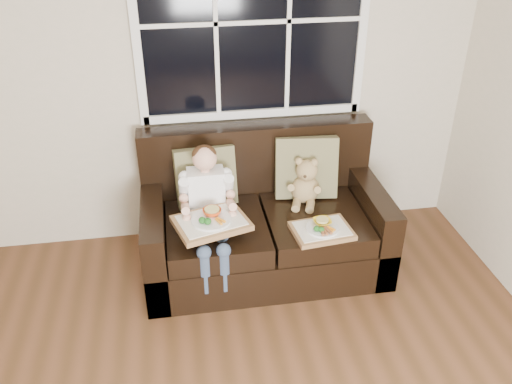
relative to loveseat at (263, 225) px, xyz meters
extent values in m
cube|color=#BEB69D|center=(-0.62, 0.48, 1.04)|extent=(4.50, 0.02, 2.70)
cube|color=black|center=(0.00, 0.47, 1.34)|extent=(1.50, 0.02, 1.25)
cube|color=white|center=(0.00, 0.45, 0.69)|extent=(1.58, 0.04, 0.06)
cube|color=white|center=(-0.78, 0.45, 1.34)|extent=(0.06, 0.04, 1.37)
cube|color=white|center=(0.78, 0.45, 1.34)|extent=(0.06, 0.04, 1.37)
cube|color=white|center=(0.00, 0.45, 1.34)|extent=(1.50, 0.03, 0.03)
cube|color=black|center=(0.00, -0.07, -0.16)|extent=(1.70, 0.90, 0.30)
cube|color=black|center=(-0.78, -0.07, -0.01)|extent=(0.15, 0.90, 0.60)
cube|color=black|center=(0.77, -0.07, -0.01)|extent=(0.15, 0.90, 0.60)
cube|color=black|center=(0.00, 0.31, 0.32)|extent=(1.70, 0.18, 0.66)
cube|color=black|center=(-0.35, -0.15, 0.07)|extent=(0.68, 0.72, 0.15)
cube|color=black|center=(0.35, -0.15, 0.07)|extent=(0.68, 0.72, 0.15)
cube|color=olive|center=(-0.39, 0.15, 0.35)|extent=(0.44, 0.24, 0.44)
cube|color=olive|center=(0.34, 0.15, 0.37)|extent=(0.47, 0.26, 0.46)
cube|color=white|center=(-0.40, -0.02, 0.32)|extent=(0.25, 0.15, 0.34)
sphere|color=#E3A58A|center=(-0.40, -0.03, 0.59)|extent=(0.16, 0.16, 0.16)
ellipsoid|color=#3A2312|center=(-0.40, -0.01, 0.61)|extent=(0.16, 0.16, 0.12)
cylinder|color=#34425B|center=(-0.46, -0.21, 0.18)|extent=(0.10, 0.30, 0.10)
cylinder|color=#34425B|center=(-0.34, -0.21, 0.18)|extent=(0.10, 0.30, 0.10)
cylinder|color=#34425B|center=(-0.46, -0.48, 0.00)|extent=(0.08, 0.08, 0.29)
cylinder|color=#34425B|center=(-0.34, -0.48, 0.00)|extent=(0.08, 0.08, 0.29)
cylinder|color=#E3A58A|center=(-0.55, -0.13, 0.36)|extent=(0.06, 0.30, 0.24)
cylinder|color=#E3A58A|center=(-0.25, -0.13, 0.36)|extent=(0.06, 0.30, 0.24)
ellipsoid|color=tan|center=(0.32, 0.06, 0.23)|extent=(0.25, 0.23, 0.22)
sphere|color=tan|center=(0.32, 0.05, 0.40)|extent=(0.20, 0.20, 0.15)
sphere|color=tan|center=(0.27, 0.05, 0.46)|extent=(0.06, 0.06, 0.06)
sphere|color=tan|center=(0.37, 0.05, 0.46)|extent=(0.06, 0.06, 0.06)
sphere|color=tan|center=(0.32, -0.01, 0.38)|extent=(0.06, 0.06, 0.06)
sphere|color=#322316|center=(0.32, -0.04, 0.39)|extent=(0.02, 0.02, 0.02)
cylinder|color=tan|center=(0.27, -0.06, 0.17)|extent=(0.09, 0.13, 0.06)
cylinder|color=tan|center=(0.37, -0.06, 0.17)|extent=(0.09, 0.13, 0.06)
cube|color=#8C623F|center=(-0.39, -0.30, 0.25)|extent=(0.53, 0.46, 0.04)
cube|color=silver|center=(-0.39, -0.30, 0.28)|extent=(0.47, 0.39, 0.01)
cylinder|color=silver|center=(-0.39, -0.31, 0.29)|extent=(0.26, 0.26, 0.02)
imported|color=#EA4913|center=(-0.38, -0.26, 0.32)|extent=(0.15, 0.15, 0.04)
cylinder|color=#F5E685|center=(-0.38, -0.26, 0.32)|extent=(0.10, 0.10, 0.02)
ellipsoid|color=#206522|center=(-0.45, -0.35, 0.32)|extent=(0.05, 0.05, 0.04)
ellipsoid|color=#206522|center=(-0.42, -0.37, 0.32)|extent=(0.05, 0.05, 0.04)
cylinder|color=orange|center=(-0.35, -0.36, 0.31)|extent=(0.05, 0.07, 0.02)
cube|color=#8C623F|center=(0.33, -0.36, 0.16)|extent=(0.42, 0.33, 0.03)
cube|color=silver|center=(0.33, -0.36, 0.18)|extent=(0.37, 0.28, 0.01)
cylinder|color=silver|center=(0.33, -0.37, 0.19)|extent=(0.22, 0.22, 0.01)
imported|color=yellow|center=(0.34, -0.33, 0.21)|extent=(0.13, 0.13, 0.03)
cylinder|color=#F5E685|center=(0.34, -0.33, 0.21)|extent=(0.08, 0.08, 0.02)
ellipsoid|color=#206522|center=(0.28, -0.41, 0.21)|extent=(0.04, 0.04, 0.04)
ellipsoid|color=#206522|center=(0.31, -0.42, 0.21)|extent=(0.04, 0.04, 0.04)
cylinder|color=orange|center=(0.37, -0.41, 0.20)|extent=(0.04, 0.06, 0.01)
cylinder|color=#9C5133|center=(0.33, -0.43, 0.20)|extent=(0.03, 0.08, 0.02)
camera|label=1|loc=(-0.58, -3.22, 2.20)|focal=38.00mm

